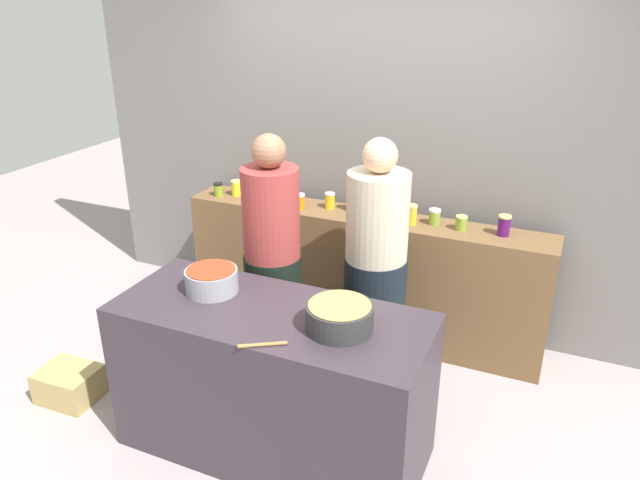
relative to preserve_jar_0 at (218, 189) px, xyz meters
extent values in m
plane|color=#9D9092|center=(1.17, -1.04, -1.00)|extent=(12.00, 12.00, 0.00)
cube|color=slate|center=(1.17, 0.41, 0.50)|extent=(4.80, 0.12, 3.00)
cube|color=brown|center=(1.17, 0.06, -0.53)|extent=(2.70, 0.36, 0.95)
cube|color=#342A33|center=(1.17, -1.34, -0.55)|extent=(1.70, 0.70, 0.90)
cylinder|color=olive|center=(0.00, 0.00, -0.01)|extent=(0.07, 0.07, 0.09)
cylinder|color=black|center=(0.00, 0.00, 0.04)|extent=(0.07, 0.07, 0.02)
cylinder|color=gold|center=(0.12, 0.07, 0.00)|extent=(0.08, 0.08, 0.11)
cylinder|color=#D6C666|center=(0.12, 0.07, 0.06)|extent=(0.08, 0.08, 0.01)
cylinder|color=#4E1E52|center=(0.37, 0.07, 0.00)|extent=(0.07, 0.07, 0.11)
cylinder|color=#D6C666|center=(0.37, 0.07, 0.06)|extent=(0.07, 0.07, 0.01)
cylinder|color=#B22224|center=(0.58, 0.03, 0.01)|extent=(0.07, 0.07, 0.12)
cylinder|color=black|center=(0.58, 0.03, 0.07)|extent=(0.08, 0.08, 0.02)
cylinder|color=orange|center=(0.70, -0.01, 0.00)|extent=(0.07, 0.07, 0.10)
cylinder|color=silver|center=(0.70, -0.01, 0.05)|extent=(0.08, 0.08, 0.02)
cylinder|color=gold|center=(0.90, 0.09, 0.00)|extent=(0.07, 0.07, 0.11)
cylinder|color=silver|center=(0.90, 0.09, 0.06)|extent=(0.07, 0.07, 0.01)
cylinder|color=#3B5D2F|center=(1.06, 0.12, 0.01)|extent=(0.08, 0.08, 0.13)
cylinder|color=black|center=(1.06, 0.12, 0.08)|extent=(0.08, 0.08, 0.01)
cylinder|color=#531D43|center=(1.37, 0.02, 0.01)|extent=(0.09, 0.09, 0.12)
cylinder|color=#D6C666|center=(1.37, 0.02, 0.07)|extent=(0.09, 0.09, 0.01)
cylinder|color=gold|center=(1.54, 0.02, 0.01)|extent=(0.07, 0.07, 0.13)
cylinder|color=#D6C666|center=(1.54, 0.02, 0.08)|extent=(0.08, 0.08, 0.01)
cylinder|color=olive|center=(1.68, 0.09, -0.01)|extent=(0.08, 0.08, 0.09)
cylinder|color=silver|center=(1.68, 0.09, 0.05)|extent=(0.08, 0.08, 0.01)
cylinder|color=olive|center=(1.87, 0.06, -0.01)|extent=(0.08, 0.08, 0.09)
cylinder|color=#D6C666|center=(1.87, 0.06, 0.04)|extent=(0.08, 0.08, 0.01)
cylinder|color=#4A1159|center=(2.15, 0.08, 0.01)|extent=(0.08, 0.08, 0.13)
cylinder|color=#D6C666|center=(2.15, 0.08, 0.08)|extent=(0.08, 0.08, 0.01)
cylinder|color=gray|center=(0.77, -1.27, -0.04)|extent=(0.29, 0.29, 0.13)
cylinder|color=#9A351C|center=(0.77, -1.27, 0.03)|extent=(0.27, 0.27, 0.00)
cylinder|color=#2D2D2D|center=(1.56, -1.35, -0.04)|extent=(0.34, 0.34, 0.13)
cylinder|color=tan|center=(1.56, -1.35, 0.03)|extent=(0.31, 0.31, 0.00)
cylinder|color=#9E703D|center=(1.29, -1.65, -0.10)|extent=(0.21, 0.14, 0.02)
cylinder|color=black|center=(0.87, -0.76, -0.54)|extent=(0.36, 0.36, 0.92)
cylinder|color=#943532|center=(0.87, -0.76, 0.20)|extent=(0.35, 0.35, 0.56)
sphere|color=#8C6047|center=(0.87, -0.76, 0.58)|extent=(0.20, 0.20, 0.20)
cylinder|color=black|center=(1.46, -0.50, -0.55)|extent=(0.40, 0.40, 0.90)
cylinder|color=beige|center=(1.46, -0.50, 0.17)|extent=(0.38, 0.38, 0.55)
sphere|color=#D8A884|center=(1.46, -0.50, 0.56)|extent=(0.21, 0.21, 0.21)
cube|color=tan|center=(-0.25, -1.48, -0.90)|extent=(0.37, 0.31, 0.21)
camera|label=1|loc=(2.51, -3.73, 1.48)|focal=33.64mm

